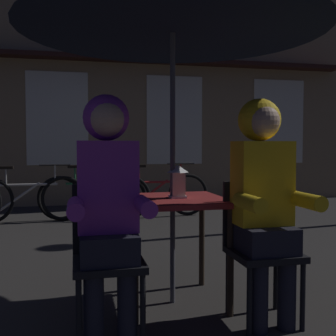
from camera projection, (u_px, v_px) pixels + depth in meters
name	position (u px, v px, depth m)	size (l,w,h in m)	color
ground_plane	(173.00, 302.00, 2.93)	(60.00, 60.00, 0.00)	#2D2B28
cafe_table	(173.00, 212.00, 2.90)	(0.72, 0.72, 0.74)	maroon
patio_umbrella	(173.00, 5.00, 2.83)	(2.10, 2.10, 2.31)	#4C4C51
lantern	(178.00, 180.00, 2.90)	(0.11, 0.11, 0.23)	white
chair_left	(107.00, 250.00, 2.44)	(0.40, 0.40, 0.87)	black
chair_right	(259.00, 242.00, 2.65)	(0.40, 0.40, 0.87)	black
person_left_hooded	(108.00, 191.00, 2.37)	(0.45, 0.56, 1.40)	black
person_right_hooded	(264.00, 187.00, 2.58)	(0.45, 0.56, 1.40)	black
shopfront_building	(116.00, 43.00, 8.06)	(10.00, 0.93, 6.20)	#937A56
bicycle_second	(27.00, 198.00, 5.99)	(1.68, 0.09, 0.84)	black
bicycle_third	(94.00, 197.00, 6.21)	(1.67, 0.25, 0.84)	black
bicycle_fourth	(157.00, 195.00, 6.45)	(1.68, 0.17, 0.84)	black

